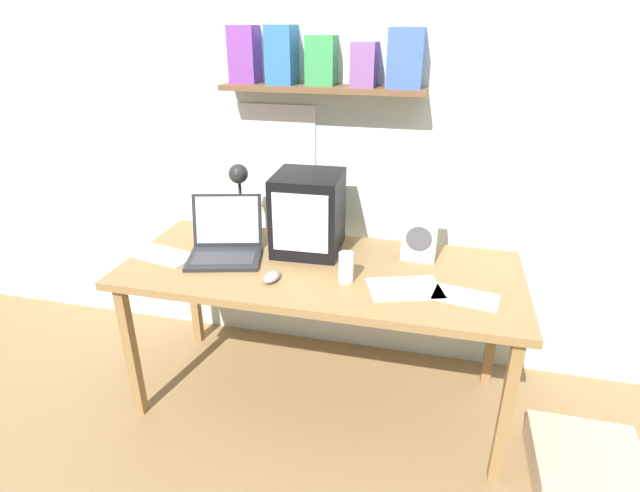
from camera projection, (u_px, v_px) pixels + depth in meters
name	position (u px, v px, depth m)	size (l,w,h in m)	color
ground_plane	(320.00, 396.00, 2.51)	(12.00, 12.00, 0.00)	olive
back_wall	(344.00, 115.00, 2.42)	(5.60, 0.24, 2.60)	silver
corner_desk	(320.00, 278.00, 2.23)	(1.75, 0.74, 0.73)	olive
crt_monitor	(308.00, 213.00, 2.30)	(0.31, 0.33, 0.37)	black
laptop	(226.00, 241.00, 2.30)	(0.39, 0.38, 0.26)	#232326
desk_lamp	(240.00, 192.00, 2.39)	(0.14, 0.17, 0.39)	#232326
juice_glass	(346.00, 269.00, 2.06)	(0.06, 0.06, 0.13)	white
space_heater	(420.00, 232.00, 2.24)	(0.16, 0.12, 0.26)	silver
computer_mouse	(272.00, 277.00, 2.09)	(0.07, 0.11, 0.03)	gray
loose_paper_near_laptop	(466.00, 297.00, 1.96)	(0.27, 0.18, 0.00)	white
printed_handout	(405.00, 288.00, 2.03)	(0.34, 0.28, 0.00)	white
loose_paper_near_monitor	(163.00, 255.00, 2.31)	(0.32, 0.22, 0.00)	silver
floor_cushion	(587.00, 468.00, 2.02)	(0.43, 0.43, 0.14)	tan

